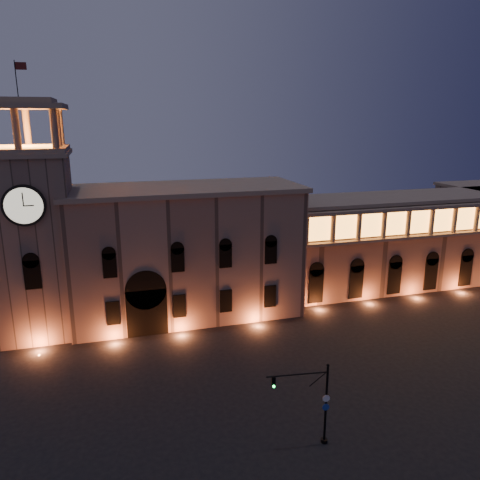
# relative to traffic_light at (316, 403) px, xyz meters

# --- Properties ---
(ground) EXTENTS (160.00, 160.00, 0.00)m
(ground) POSITION_rel_traffic_light_xyz_m (-3.46, 7.96, -3.83)
(ground) COLOR black
(ground) RESTS_ON ground
(government_building) EXTENTS (30.80, 12.80, 17.60)m
(government_building) POSITION_rel_traffic_light_xyz_m (-5.53, 29.89, 4.94)
(government_building) COLOR #826555
(government_building) RESTS_ON ground
(clock_tower) EXTENTS (9.80, 9.80, 32.40)m
(clock_tower) POSITION_rel_traffic_light_xyz_m (-23.96, 28.94, 8.66)
(clock_tower) COLOR #826555
(clock_tower) RESTS_ON ground
(colonnade_wing) EXTENTS (40.60, 11.50, 14.50)m
(colonnade_wing) POSITION_rel_traffic_light_xyz_m (28.54, 31.88, 3.50)
(colonnade_wing) COLOR #7D6050
(colonnade_wing) RESTS_ON ground
(traffic_light) EXTENTS (5.29, 1.01, 7.30)m
(traffic_light) POSITION_rel_traffic_light_xyz_m (0.00, 0.00, 0.00)
(traffic_light) COLOR black
(traffic_light) RESTS_ON ground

